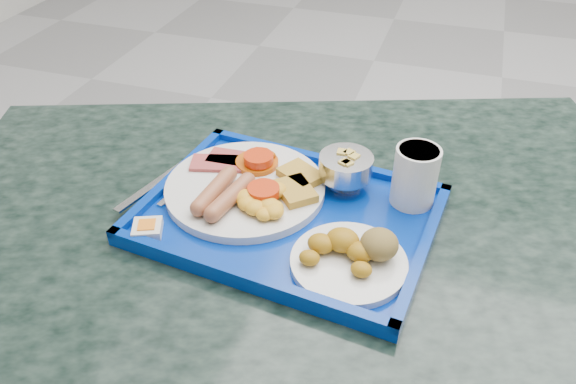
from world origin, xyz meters
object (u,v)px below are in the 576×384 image
Objects in this scene: table at (302,305)px; tray at (288,216)px; fruit_bowl at (346,167)px; juice_cup at (415,174)px; main_plate at (249,187)px; bread_plate at (353,255)px.

tray reaches higher than table.
fruit_bowl is 0.90× the size of juice_cup.
main_plate is 2.96× the size of fruit_bowl.
table is 0.24m from main_plate.
fruit_bowl is 0.11m from juice_cup.
table is 8.57× the size of bread_plate.
bread_plate is (0.19, -0.10, 0.00)m from main_plate.
table is at bearing -13.63° from main_plate.
main_plate reaches higher than tray.
main_plate is 1.60× the size of bread_plate.
tray is 0.08m from main_plate.
juice_cup is (0.15, 0.08, 0.25)m from table.
juice_cup is at bearing -2.51° from fruit_bowl.
bread_plate reaches higher than table.
tray is 5.40× the size of fruit_bowl.
table is at bearing -150.15° from juice_cup.
table is 15.91× the size of fruit_bowl.
tray is at bearing -125.24° from fruit_bowl.
fruit_bowl is at bearing 177.49° from juice_cup.
main_plate is 0.25m from juice_cup.
juice_cup is at bearing 70.91° from bread_plate.
fruit_bowl is (0.14, 0.07, 0.02)m from main_plate.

